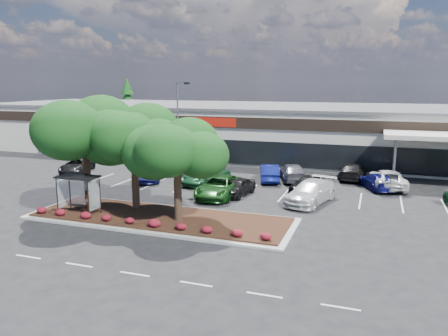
% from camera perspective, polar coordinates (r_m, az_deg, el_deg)
% --- Properties ---
extents(ground, '(160.00, 160.00, 0.00)m').
position_cam_1_polar(ground, '(25.54, -8.52, -9.74)').
color(ground, black).
rests_on(ground, ground).
extents(retail_store, '(80.40, 25.20, 6.25)m').
position_cam_1_polar(retail_store, '(56.40, 7.70, 4.98)').
color(retail_store, silver).
rests_on(retail_store, ground).
extents(landscape_island, '(18.00, 6.00, 0.26)m').
position_cam_1_polar(landscape_island, '(29.73, -8.36, -6.47)').
color(landscape_island, '#ABAAA5').
rests_on(landscape_island, ground).
extents(lane_markings, '(33.12, 20.06, 0.01)m').
position_cam_1_polar(lane_markings, '(34.68, -0.69, -4.01)').
color(lane_markings, silver).
rests_on(lane_markings, ground).
extents(shrub_row, '(17.00, 0.80, 0.50)m').
position_cam_1_polar(shrub_row, '(27.86, -10.39, -6.91)').
color(shrub_row, maroon).
rests_on(shrub_row, landscape_island).
extents(bus_shelter, '(2.75, 1.55, 2.59)m').
position_cam_1_polar(bus_shelter, '(31.23, -18.37, -1.93)').
color(bus_shelter, black).
rests_on(bus_shelter, landscape_island).
extents(island_tree_west, '(7.20, 7.20, 7.89)m').
position_cam_1_polar(island_tree_west, '(32.39, -17.61, 1.99)').
color(island_tree_west, '#133E15').
rests_on(island_tree_west, landscape_island).
extents(island_tree_mid, '(6.60, 6.60, 7.32)m').
position_cam_1_polar(island_tree_mid, '(31.07, -11.62, 1.38)').
color(island_tree_mid, '#133E15').
rests_on(island_tree_mid, landscape_island).
extents(island_tree_east, '(5.80, 5.80, 6.50)m').
position_cam_1_polar(island_tree_east, '(27.97, -6.11, -0.36)').
color(island_tree_east, '#133E15').
rests_on(island_tree_east, landscape_island).
extents(conifer_north_west, '(4.40, 4.40, 10.00)m').
position_cam_1_polar(conifer_north_west, '(78.86, -12.46, 7.86)').
color(conifer_north_west, '#133E15').
rests_on(conifer_north_west, ground).
extents(person_waiting, '(0.75, 0.61, 1.77)m').
position_cam_1_polar(person_waiting, '(30.71, -17.30, -4.32)').
color(person_waiting, '#594C47').
rests_on(person_waiting, landscape_island).
extents(light_pole, '(1.42, 0.72, 9.20)m').
position_cam_1_polar(light_pole, '(39.32, -5.85, 3.75)').
color(light_pole, '#ABAAA5').
rests_on(light_pole, ground).
extents(car_0, '(4.02, 5.80, 1.47)m').
position_cam_1_polar(car_0, '(46.98, -18.65, 0.31)').
color(car_0, black).
rests_on(car_0, ground).
extents(car_1, '(3.81, 5.76, 1.47)m').
position_cam_1_polar(car_1, '(41.56, -9.71, -0.61)').
color(car_1, navy).
rests_on(car_1, ground).
extents(car_2, '(3.83, 5.67, 1.44)m').
position_cam_1_polar(car_2, '(39.48, -2.47, -1.09)').
color(car_2, '#164B27').
rests_on(car_2, ground).
extents(car_3, '(2.31, 4.34, 1.41)m').
position_cam_1_polar(car_3, '(35.51, 1.85, -2.50)').
color(car_3, black).
rests_on(car_3, ground).
extents(car_4, '(2.94, 6.02, 1.65)m').
position_cam_1_polar(car_4, '(35.07, -0.66, -2.46)').
color(car_4, '#154515').
rests_on(car_4, ground).
extents(car_5, '(2.89, 4.41, 1.40)m').
position_cam_1_polar(car_5, '(37.29, 10.79, -2.04)').
color(car_5, black).
rests_on(car_5, ground).
extents(car_6, '(3.80, 6.24, 1.69)m').
position_cam_1_polar(car_6, '(33.94, 11.25, -3.10)').
color(car_6, silver).
rests_on(car_6, ground).
extents(car_9, '(3.18, 5.06, 1.60)m').
position_cam_1_polar(car_9, '(45.94, -8.73, 0.61)').
color(car_9, '#22481C').
rests_on(car_9, ground).
extents(car_10, '(3.97, 5.52, 1.48)m').
position_cam_1_polar(car_10, '(44.23, -2.81, 0.25)').
color(car_10, black).
rests_on(car_10, ground).
extents(car_11, '(2.65, 4.83, 1.56)m').
position_cam_1_polar(car_11, '(46.72, -4.70, 0.85)').
color(car_11, black).
rests_on(car_11, ground).
extents(car_12, '(2.92, 5.09, 1.59)m').
position_cam_1_polar(car_12, '(40.95, 5.96, -0.60)').
color(car_12, navy).
rests_on(car_12, ground).
extents(car_13, '(3.77, 5.78, 1.56)m').
position_cam_1_polar(car_13, '(41.42, 8.90, -0.56)').
color(car_13, '#56545C').
rests_on(car_13, ground).
extents(car_14, '(2.60, 5.44, 1.53)m').
position_cam_1_polar(car_14, '(43.25, 16.51, -0.42)').
color(car_14, black).
rests_on(car_14, ground).
extents(car_15, '(3.59, 5.14, 1.38)m').
position_cam_1_polar(car_15, '(39.86, 19.34, -1.64)').
color(car_15, '#0E0F56').
rests_on(car_15, ground).
extents(car_16, '(3.41, 6.10, 1.61)m').
position_cam_1_polar(car_16, '(40.56, 20.59, -1.35)').
color(car_16, silver).
rests_on(car_16, ground).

